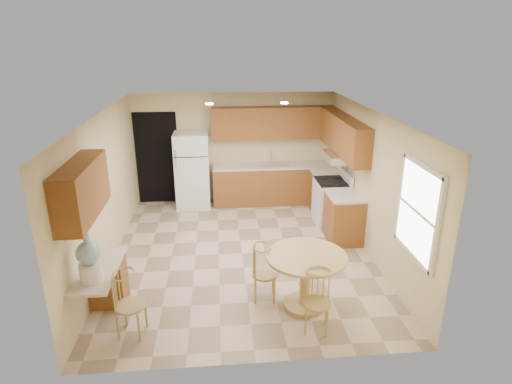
{
  "coord_description": "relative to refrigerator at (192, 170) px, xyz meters",
  "views": [
    {
      "loc": [
        -0.37,
        -6.81,
        3.66
      ],
      "look_at": [
        0.28,
        0.3,
        1.05
      ],
      "focal_mm": 30.0,
      "sensor_mm": 36.0,
      "label": 1
    }
  ],
  "objects": [
    {
      "name": "can_light_b",
      "position": [
        1.85,
        -1.2,
        1.64
      ],
      "size": [
        0.14,
        0.14,
        0.02
      ],
      "primitive_type": "cylinder",
      "color": "white",
      "rests_on": "ceiling"
    },
    {
      "name": "upper_cab_back",
      "position": [
        1.83,
        0.19,
        1.0
      ],
      "size": [
        2.75,
        0.33,
        0.7
      ],
      "primitive_type": "cube",
      "color": "brown",
      "rests_on": "wall_back"
    },
    {
      "name": "counter_right_a",
      "position": [
        2.9,
        -0.54,
        0.04
      ],
      "size": [
        0.63,
        0.59,
        0.04
      ],
      "primitive_type": "cube",
      "color": "beige",
      "rests_on": "base_cab_right_a"
    },
    {
      "name": "base_cab_right_b",
      "position": [
        2.9,
        -2.0,
        -0.41
      ],
      "size": [
        0.6,
        0.8,
        0.87
      ],
      "primitive_type": "cube",
      "color": "brown",
      "rests_on": "floor"
    },
    {
      "name": "base_cab_back",
      "position": [
        1.83,
        0.05,
        -0.41
      ],
      "size": [
        2.75,
        0.6,
        0.87
      ],
      "primitive_type": "cube",
      "color": "brown",
      "rests_on": "floor"
    },
    {
      "name": "water_crock",
      "position": [
        -1.05,
        -4.37,
        0.2
      ],
      "size": [
        0.3,
        0.3,
        0.62
      ],
      "color": "white",
      "rests_on": "desk_top"
    },
    {
      "name": "chair_table_b",
      "position": [
        1.8,
        -4.68,
        -0.33
      ],
      "size": [
        0.38,
        0.4,
        0.85
      ],
      "rotation": [
        0.0,
        0.0,
        2.91
      ],
      "color": "tan",
      "rests_on": "floor"
    },
    {
      "name": "counter_back",
      "position": [
        1.83,
        0.05,
        0.04
      ],
      "size": [
        2.75,
        0.63,
        0.04
      ],
      "primitive_type": "cube",
      "color": "beige",
      "rests_on": "base_cab_back"
    },
    {
      "name": "desk_top",
      "position": [
        -1.05,
        -4.1,
        -0.1
      ],
      "size": [
        0.5,
        1.2,
        0.04
      ],
      "primitive_type": "cube",
      "color": "beige",
      "rests_on": "desk_pedestal"
    },
    {
      "name": "desk_pedestal",
      "position": [
        -1.05,
        -3.72,
        -0.49
      ],
      "size": [
        0.48,
        0.42,
        0.72
      ],
      "primitive_type": "cube",
      "color": "brown",
      "rests_on": "floor"
    },
    {
      "name": "ceiling",
      "position": [
        0.95,
        -2.4,
        1.65
      ],
      "size": [
        4.5,
        5.5,
        0.02
      ],
      "primitive_type": "cube",
      "color": "white",
      "rests_on": "wall_back"
    },
    {
      "name": "wall_back",
      "position": [
        0.95,
        0.35,
        0.4
      ],
      "size": [
        4.5,
        0.02,
        2.5
      ],
      "primitive_type": "cube",
      "color": "beige",
      "rests_on": "floor"
    },
    {
      "name": "refrigerator",
      "position": [
        0.0,
        0.0,
        0.0
      ],
      "size": [
        0.75,
        0.73,
        1.7
      ],
      "color": "white",
      "rests_on": "floor"
    },
    {
      "name": "upper_cab_right",
      "position": [
        3.04,
        -1.19,
        1.0
      ],
      "size": [
        0.33,
        2.42,
        0.7
      ],
      "primitive_type": "cube",
      "color": "brown",
      "rests_on": "wall_right"
    },
    {
      "name": "sink",
      "position": [
        1.8,
        0.05,
        0.06
      ],
      "size": [
        0.78,
        0.44,
        0.01
      ],
      "primitive_type": "cube",
      "color": "silver",
      "rests_on": "counter_back"
    },
    {
      "name": "dining_table",
      "position": [
        1.75,
        -4.08,
        -0.31
      ],
      "size": [
        1.12,
        1.12,
        0.83
      ],
      "rotation": [
        0.0,
        0.0,
        -0.32
      ],
      "color": "tan",
      "rests_on": "floor"
    },
    {
      "name": "counter_right_b",
      "position": [
        2.9,
        -2.0,
        0.04
      ],
      "size": [
        0.63,
        0.8,
        0.04
      ],
      "primitive_type": "cube",
      "color": "beige",
      "rests_on": "base_cab_right_b"
    },
    {
      "name": "wall_left",
      "position": [
        -1.3,
        -2.4,
        0.4
      ],
      "size": [
        0.02,
        5.5,
        2.5
      ],
      "primitive_type": "cube",
      "color": "beige",
      "rests_on": "floor"
    },
    {
      "name": "doorway",
      "position": [
        -0.8,
        0.34,
        0.2
      ],
      "size": [
        0.9,
        0.02,
        2.1
      ],
      "primitive_type": "cube",
      "color": "black",
      "rests_on": "floor"
    },
    {
      "name": "wall_right",
      "position": [
        3.2,
        -2.4,
        0.4
      ],
      "size": [
        0.02,
        5.5,
        2.5
      ],
      "primitive_type": "cube",
      "color": "beige",
      "rests_on": "floor"
    },
    {
      "name": "wall_front",
      "position": [
        0.95,
        -5.15,
        0.4
      ],
      "size": [
        4.5,
        0.02,
        2.5
      ],
      "primitive_type": "cube",
      "color": "beige",
      "rests_on": "floor"
    },
    {
      "name": "range_hood",
      "position": [
        2.95,
        -1.22,
        0.57
      ],
      "size": [
        0.5,
        0.76,
        0.14
      ],
      "primitive_type": "cube",
      "color": "silver",
      "rests_on": "upper_cab_right"
    },
    {
      "name": "upper_cab_left",
      "position": [
        -1.13,
        -4.0,
        1.0
      ],
      "size": [
        0.33,
        1.4,
        0.7
      ],
      "primitive_type": "cube",
      "color": "brown",
      "rests_on": "wall_left"
    },
    {
      "name": "can_light_a",
      "position": [
        0.45,
        -1.2,
        1.64
      ],
      "size": [
        0.14,
        0.14,
        0.02
      ],
      "primitive_type": "cylinder",
      "color": "white",
      "rests_on": "ceiling"
    },
    {
      "name": "chair_desk",
      "position": [
        -0.6,
        -4.53,
        -0.31
      ],
      "size": [
        0.39,
        0.5,
        0.88
      ],
      "rotation": [
        0.0,
        0.0,
        -1.74
      ],
      "color": "tan",
      "rests_on": "floor"
    },
    {
      "name": "chair_table_a",
      "position": [
        1.2,
        -3.91,
        -0.33
      ],
      "size": [
        0.38,
        0.49,
        0.86
      ],
      "rotation": [
        0.0,
        0.0,
        -1.64
      ],
      "color": "tan",
      "rests_on": "floor"
    },
    {
      "name": "stove",
      "position": [
        2.88,
        -1.22,
        -0.38
      ],
      "size": [
        0.65,
        0.76,
        1.09
      ],
      "color": "white",
      "rests_on": "floor"
    },
    {
      "name": "base_cab_right_a",
      "position": [
        2.9,
        -0.54,
        -0.41
      ],
      "size": [
        0.6,
        0.59,
        0.87
      ],
      "primitive_type": "cube",
      "color": "brown",
      "rests_on": "floor"
    },
    {
      "name": "window",
      "position": [
        3.18,
        -4.25,
        0.65
      ],
      "size": [
        0.06,
        1.12,
        1.3
      ],
      "color": "white",
      "rests_on": "wall_right"
    },
    {
      "name": "floor",
      "position": [
        0.95,
        -2.4,
        -0.85
      ],
      "size": [
        5.5,
        5.5,
        0.0
      ],
      "primitive_type": "plane",
      "color": "#C9AB91",
      "rests_on": "ground"
    }
  ]
}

